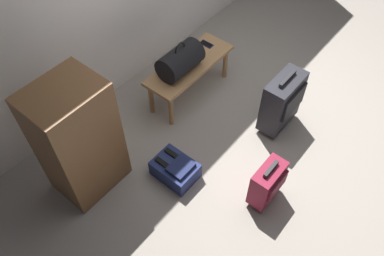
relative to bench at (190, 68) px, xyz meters
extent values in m
plane|color=gray|center=(0.16, -0.91, -0.35)|extent=(6.60, 6.60, 0.00)
cube|color=#A87A4C|center=(0.00, 0.00, 0.05)|extent=(1.00, 0.36, 0.04)
cylinder|color=#A87A4C|center=(-0.44, -0.13, -0.16)|extent=(0.05, 0.05, 0.37)
cylinder|color=#A87A4C|center=(0.44, -0.13, -0.16)|extent=(0.05, 0.05, 0.37)
cylinder|color=#A87A4C|center=(-0.44, 0.13, -0.16)|extent=(0.05, 0.05, 0.37)
cylinder|color=#A87A4C|center=(0.44, 0.13, -0.16)|extent=(0.05, 0.05, 0.37)
cylinder|color=black|center=(-0.14, 0.00, 0.19)|extent=(0.44, 0.26, 0.26)
torus|color=black|center=(-0.14, 0.00, 0.33)|extent=(0.14, 0.02, 0.14)
cube|color=#191E4C|center=(0.34, 0.05, 0.07)|extent=(0.07, 0.14, 0.01)
cube|color=black|center=(0.34, 0.05, 0.07)|extent=(0.06, 0.13, 0.00)
cube|color=black|center=(0.22, -0.94, -0.02)|extent=(0.44, 0.21, 0.54)
cube|color=black|center=(0.22, -1.05, 0.04)|extent=(0.35, 0.02, 0.24)
cube|color=#262628|center=(0.22, -0.94, 0.27)|extent=(0.25, 0.03, 0.04)
cylinder|color=black|center=(0.06, -0.86, -0.32)|extent=(0.02, 0.05, 0.05)
cylinder|color=black|center=(0.37, -0.86, -0.32)|extent=(0.02, 0.05, 0.05)
cube|color=maroon|center=(-0.56, -1.29, -0.11)|extent=(0.32, 0.16, 0.37)
cube|color=#500E1C|center=(-0.56, -1.38, -0.06)|extent=(0.26, 0.02, 0.17)
cube|color=#262628|center=(-0.56, -1.29, 0.09)|extent=(0.18, 0.03, 0.04)
cylinder|color=black|center=(-0.67, -1.23, -0.32)|extent=(0.02, 0.05, 0.05)
cylinder|color=black|center=(-0.45, -1.23, -0.32)|extent=(0.02, 0.05, 0.05)
cube|color=navy|center=(-0.87, -0.56, -0.26)|extent=(0.28, 0.38, 0.17)
cube|color=#182045|center=(-0.87, -0.62, -0.16)|extent=(0.21, 0.17, 0.04)
cube|color=black|center=(-0.94, -0.49, -0.17)|extent=(0.04, 0.19, 0.02)
cube|color=black|center=(-0.81, -0.49, -0.17)|extent=(0.04, 0.19, 0.02)
cube|color=brown|center=(-1.37, 0.00, 0.20)|extent=(0.56, 0.44, 1.10)
camera|label=1|loc=(-2.20, -1.84, 2.60)|focal=35.89mm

